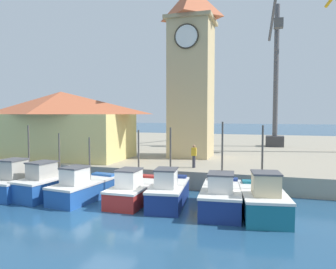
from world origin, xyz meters
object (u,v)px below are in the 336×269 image
at_px(fishing_boat_right_inner, 263,200).
at_px(fishing_boat_mid_left, 134,190).
at_px(clock_tower, 191,69).
at_px(dock_worker_near_tower, 194,156).
at_px(fishing_boat_far_left, 22,182).
at_px(fishing_boat_center, 169,192).
at_px(fishing_boat_left_inner, 83,188).
at_px(fishing_boat_left_outer, 52,183).
at_px(port_crane_near, 275,90).
at_px(warehouse_left, 62,124).
at_px(fishing_boat_mid_right, 221,197).

bearing_deg(fishing_boat_right_inner, fishing_boat_mid_left, 175.02).
xyz_separation_m(clock_tower, dock_worker_near_tower, (1.55, -5.74, -6.85)).
xyz_separation_m(fishing_boat_far_left, fishing_boat_center, (9.41, 0.36, -0.02)).
xyz_separation_m(fishing_boat_far_left, fishing_boat_left_inner, (4.33, -0.01, -0.06)).
distance_m(fishing_boat_left_outer, fishing_boat_right_inner, 12.44).
xyz_separation_m(fishing_boat_left_outer, fishing_boat_right_inner, (12.43, -0.43, 0.03)).
distance_m(fishing_boat_far_left, fishing_boat_left_inner, 4.33).
relative_size(fishing_boat_center, dock_worker_near_tower, 2.82).
height_order(fishing_boat_mid_left, port_crane_near, port_crane_near).
bearing_deg(fishing_boat_left_inner, fishing_boat_far_left, 179.81).
xyz_separation_m(fishing_boat_left_inner, clock_tower, (3.74, 11.52, 8.22)).
relative_size(fishing_boat_right_inner, warehouse_left, 0.38).
bearing_deg(fishing_boat_mid_right, clock_tower, 110.54).
bearing_deg(fishing_boat_left_outer, fishing_boat_mid_left, 2.01).
height_order(fishing_boat_right_inner, warehouse_left, warehouse_left).
relative_size(fishing_boat_far_left, fishing_boat_right_inner, 1.03).
relative_size(fishing_boat_left_inner, port_crane_near, 0.25).
relative_size(fishing_boat_left_inner, fishing_boat_center, 1.03).
height_order(fishing_boat_far_left, clock_tower, clock_tower).
relative_size(fishing_boat_mid_left, fishing_boat_mid_right, 0.98).
height_order(fishing_boat_far_left, fishing_boat_left_outer, fishing_boat_far_left).
relative_size(clock_tower, port_crane_near, 0.88).
xyz_separation_m(fishing_boat_mid_left, fishing_boat_right_inner, (7.06, -0.62, 0.12)).
xyz_separation_m(fishing_boat_mid_left, port_crane_near, (7.90, 22.95, 7.08)).
height_order(fishing_boat_mid_left, clock_tower, clock_tower).
bearing_deg(warehouse_left, port_crane_near, 41.37).
height_order(fishing_boat_left_outer, fishing_boat_mid_left, fishing_boat_mid_left).
relative_size(warehouse_left, dock_worker_near_tower, 7.39).
relative_size(fishing_boat_far_left, fishing_boat_mid_right, 0.99).
bearing_deg(fishing_boat_far_left, fishing_boat_right_inner, -0.59).
height_order(fishing_boat_far_left, port_crane_near, port_crane_near).
relative_size(fishing_boat_left_inner, clock_tower, 0.29).
xyz_separation_m(fishing_boat_left_outer, clock_tower, (6.10, 11.23, 8.15)).
distance_m(fishing_boat_left_inner, clock_tower, 14.64).
xyz_separation_m(fishing_boat_mid_left, dock_worker_near_tower, (2.27, 5.29, 1.39)).
distance_m(fishing_boat_left_outer, warehouse_left, 9.35).
relative_size(fishing_boat_left_outer, fishing_boat_left_inner, 1.08).
xyz_separation_m(fishing_boat_left_outer, fishing_boat_center, (7.44, 0.08, -0.02)).
height_order(fishing_boat_mid_right, warehouse_left, warehouse_left).
distance_m(warehouse_left, port_crane_near, 23.97).
height_order(fishing_boat_center, fishing_boat_mid_right, fishing_boat_mid_right).
distance_m(fishing_boat_left_outer, fishing_boat_mid_left, 5.38).
bearing_deg(warehouse_left, fishing_boat_right_inner, -25.02).
relative_size(fishing_boat_far_left, fishing_boat_left_inner, 1.00).
relative_size(fishing_boat_left_inner, fishing_boat_mid_left, 1.01).
distance_m(fishing_boat_mid_right, warehouse_left, 17.03).
bearing_deg(port_crane_near, fishing_boat_mid_left, -109.00).
bearing_deg(fishing_boat_left_outer, fishing_boat_right_inner, -1.96).
xyz_separation_m(fishing_boat_left_outer, fishing_boat_left_inner, (2.36, -0.29, -0.07)).
distance_m(fishing_boat_mid_left, fishing_boat_right_inner, 7.09).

